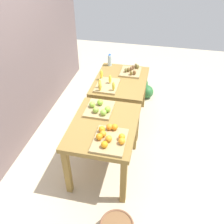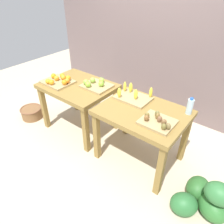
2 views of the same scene
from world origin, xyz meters
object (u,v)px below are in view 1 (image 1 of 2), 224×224
(display_table_left, at_px, (104,132))
(banana_crate, at_px, (107,85))
(orange_bin, at_px, (110,138))
(water_bottle, at_px, (110,60))
(display_table_right, at_px, (121,86))
(apple_bin, at_px, (100,109))
(kiwi_bin, at_px, (131,71))
(watermelon_pile, at_px, (140,85))

(display_table_left, distance_m, banana_crate, 0.89)
(orange_bin, distance_m, water_bottle, 1.87)
(display_table_right, relative_size, orange_bin, 2.31)
(apple_bin, height_order, water_bottle, water_bottle)
(water_bottle, bearing_deg, kiwi_bin, -115.31)
(banana_crate, bearing_deg, watermelon_pile, -18.74)
(display_table_left, bearing_deg, display_table_right, 0.00)
(orange_bin, height_order, watermelon_pile, orange_bin)
(display_table_left, distance_m, display_table_right, 1.12)
(banana_crate, xyz_separation_m, watermelon_pile, (1.18, -0.40, -0.64))
(kiwi_bin, relative_size, watermelon_pile, 0.57)
(banana_crate, xyz_separation_m, kiwi_bin, (0.51, -0.29, -0.01))
(display_table_left, relative_size, watermelon_pile, 1.63)
(display_table_right, bearing_deg, watermelon_pile, -14.36)
(apple_bin, relative_size, water_bottle, 1.92)
(orange_bin, relative_size, apple_bin, 1.12)
(apple_bin, bearing_deg, watermelon_pile, -11.15)
(display_table_right, distance_m, apple_bin, 0.88)
(kiwi_bin, bearing_deg, orange_bin, -179.65)
(kiwi_bin, relative_size, water_bottle, 1.75)
(display_table_right, bearing_deg, kiwi_bin, -26.15)
(kiwi_bin, height_order, watermelon_pile, kiwi_bin)
(display_table_right, distance_m, orange_bin, 1.39)
(banana_crate, bearing_deg, water_bottle, 9.05)
(banana_crate, height_order, water_bottle, water_bottle)
(display_table_left, bearing_deg, apple_bin, 24.33)
(apple_bin, bearing_deg, display_table_right, -7.63)
(display_table_right, height_order, water_bottle, water_bottle)
(display_table_left, distance_m, orange_bin, 0.33)
(orange_bin, height_order, apple_bin, apple_bin)
(orange_bin, relative_size, banana_crate, 1.02)
(orange_bin, xyz_separation_m, kiwi_bin, (1.63, 0.01, -0.01))
(kiwi_bin, distance_m, watermelon_pile, 0.93)
(display_table_right, relative_size, watermelon_pile, 1.63)
(water_bottle, bearing_deg, watermelon_pile, -46.75)
(apple_bin, bearing_deg, water_bottle, 7.00)
(display_table_left, bearing_deg, orange_bin, -152.51)
(banana_crate, relative_size, water_bottle, 2.11)
(display_table_left, xyz_separation_m, kiwi_bin, (1.37, -0.12, 0.15))
(apple_bin, distance_m, watermelon_pile, 1.94)
(apple_bin, distance_m, banana_crate, 0.61)
(apple_bin, bearing_deg, orange_bin, -154.06)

